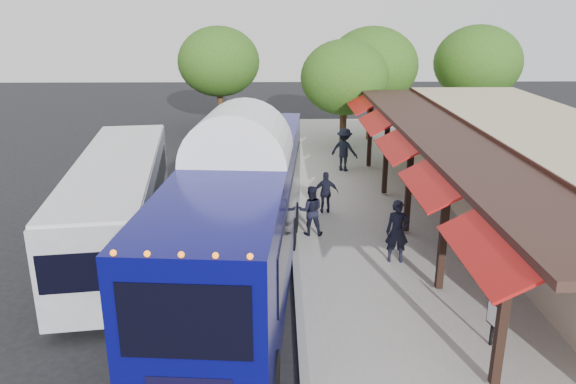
% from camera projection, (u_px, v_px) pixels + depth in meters
% --- Properties ---
extents(ground, '(90.00, 90.00, 0.00)m').
position_uv_depth(ground, '(296.00, 296.00, 14.89)').
color(ground, black).
rests_on(ground, ground).
extents(sidewalk, '(10.00, 40.00, 0.15)m').
position_uv_depth(sidewalk, '(442.00, 234.00, 18.76)').
color(sidewalk, '#9E9B93').
rests_on(sidewalk, ground).
extents(curb, '(0.20, 40.00, 0.16)m').
position_uv_depth(curb, '(294.00, 235.00, 18.67)').
color(curb, gray).
rests_on(curb, ground).
extents(station_shelter, '(8.15, 20.00, 3.60)m').
position_uv_depth(station_shelter, '(549.00, 183.00, 18.26)').
color(station_shelter, tan).
rests_on(station_shelter, ground).
extents(coach_bus, '(3.59, 12.53, 3.96)m').
position_uv_depth(coach_bus, '(241.00, 214.00, 14.74)').
color(coach_bus, '#070859').
rests_on(coach_bus, ground).
extents(city_bus, '(3.78, 10.99, 2.89)m').
position_uv_depth(city_bus, '(119.00, 200.00, 17.38)').
color(city_bus, gray).
rests_on(city_bus, ground).
extents(ped_a, '(0.72, 0.51, 1.88)m').
position_uv_depth(ped_a, '(397.00, 232.00, 16.32)').
color(ped_a, black).
rests_on(ped_a, sidewalk).
extents(ped_b, '(0.82, 0.64, 1.67)m').
position_uv_depth(ped_b, '(311.00, 210.00, 18.31)').
color(ped_b, black).
rests_on(ped_b, sidewalk).
extents(ped_c, '(0.91, 0.39, 1.54)m').
position_uv_depth(ped_c, '(326.00, 192.00, 20.30)').
color(ped_c, black).
rests_on(ped_c, sidewalk).
extents(ped_d, '(1.46, 1.27, 1.97)m').
position_uv_depth(ped_d, '(344.00, 150.00, 25.53)').
color(ped_d, black).
rests_on(ped_d, sidewalk).
extents(sign_board, '(0.14, 0.47, 1.05)m').
position_uv_depth(sign_board, '(494.00, 317.00, 12.25)').
color(sign_board, black).
rests_on(sign_board, sidewalk).
extents(tree_left, '(4.53, 4.53, 5.80)m').
position_uv_depth(tree_left, '(344.00, 78.00, 28.77)').
color(tree_left, '#382314').
rests_on(tree_left, ground).
extents(tree_mid, '(4.97, 4.97, 6.36)m').
position_uv_depth(tree_mid, '(372.00, 66.00, 30.75)').
color(tree_mid, '#382314').
rests_on(tree_mid, ground).
extents(tree_right, '(5.00, 5.00, 6.40)m').
position_uv_depth(tree_right, '(478.00, 63.00, 32.26)').
color(tree_right, '#382314').
rests_on(tree_right, ground).
extents(tree_far, '(4.91, 4.91, 6.28)m').
position_uv_depth(tree_far, '(219.00, 62.00, 33.67)').
color(tree_far, '#382314').
rests_on(tree_far, ground).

